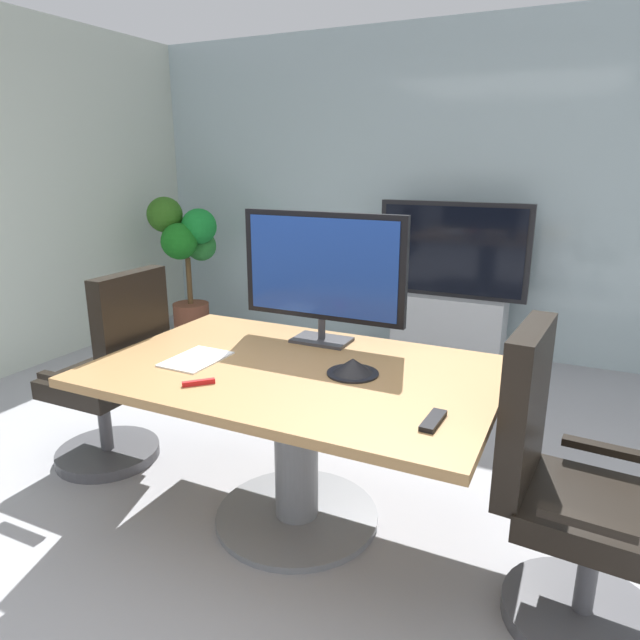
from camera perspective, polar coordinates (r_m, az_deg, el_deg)
The scene contains 12 objects.
ground_plane at distance 2.64m, azimuth -5.02°, elevation -22.28°, with size 7.23×7.23×0.00m, color #99999E.
wall_back_glass_partition at distance 5.01m, azimuth 13.40°, elevation 12.36°, with size 5.89×0.10×2.71m, color #9EB2B7.
conference_table at distance 2.55m, azimuth -2.46°, elevation -9.23°, with size 1.72×1.11×0.76m.
office_chair_left at distance 3.26m, azimuth -20.10°, elevation -6.25°, with size 0.60×0.57×1.09m.
office_chair_right at distance 2.27m, azimuth 23.61°, elevation -16.81°, with size 0.61×0.59×1.09m.
tv_monitor at distance 2.72m, azimuth 0.26°, elevation 5.05°, with size 0.84×0.18×0.64m.
wall_display_unit at distance 4.79m, azimuth 12.91°, elevation 1.14°, with size 1.20×0.36×1.31m.
potted_plant at distance 5.43m, azimuth -13.40°, elevation 6.92°, with size 0.62×0.60×1.30m.
conference_phone at distance 2.38m, azimuth 3.33°, elevation -4.78°, with size 0.22×0.22×0.07m.
remote_control at distance 2.01m, azimuth 11.35°, elevation -9.91°, with size 0.05×0.17×0.02m, color black.
whiteboard_marker at distance 2.33m, azimuth -12.15°, elevation -6.19°, with size 0.13×0.02×0.02m, color red.
paper_notepad at distance 2.61m, azimuth -12.39°, elevation -3.88°, with size 0.21×0.30×0.01m, color white.
Camera 1 is at (1.09, -1.77, 1.63)m, focal length 31.72 mm.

